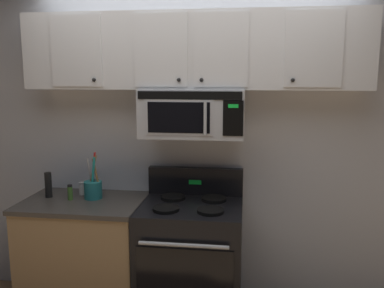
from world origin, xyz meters
name	(u,v)px	position (x,y,z in m)	size (l,w,h in m)	color
back_wall	(197,138)	(0.00, 0.79, 1.35)	(5.20, 0.10, 2.70)	silver
stove_range	(191,260)	(0.00, 0.42, 0.47)	(0.76, 0.69, 1.12)	black
over_range_microwave	(193,113)	(0.00, 0.54, 1.58)	(0.76, 0.43, 0.35)	#B7BABF
upper_cabinets	(193,51)	(0.00, 0.57, 2.02)	(2.50, 0.36, 0.55)	silver
counter_segment	(86,255)	(-0.84, 0.43, 0.45)	(0.93, 0.65, 0.90)	tan
utensil_crock_teal	(93,188)	(-0.78, 0.49, 0.98)	(0.14, 0.14, 0.36)	teal
salt_shaker	(82,189)	(-0.91, 0.57, 0.95)	(0.05, 0.05, 0.10)	white
pepper_mill	(48,185)	(-1.14, 0.47, 1.00)	(0.05, 0.05, 0.20)	black
spice_jar	(70,192)	(-0.94, 0.43, 0.96)	(0.04, 0.04, 0.12)	#4C7F33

